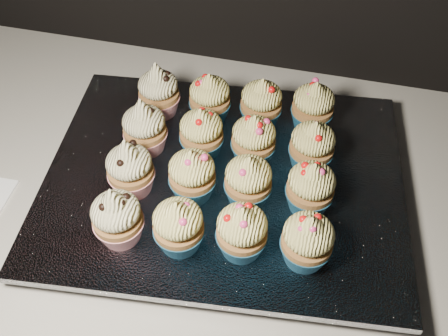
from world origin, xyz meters
The scene contains 20 objects.
cabinet centered at (0.00, 1.70, 0.43)m, with size 2.40×0.60×0.86m, color black.
worktop centered at (0.00, 1.70, 0.88)m, with size 2.44×0.64×0.04m, color beige.
baking_tray centered at (0.14, 1.70, 0.91)m, with size 0.46×0.35×0.02m, color black.
foil_lining centered at (0.14, 1.70, 0.93)m, with size 0.50×0.39×0.01m, color silver.
cupcake_0 centered at (0.04, 1.57, 0.97)m, with size 0.06×0.06×0.10m.
cupcake_1 centered at (0.11, 1.58, 0.97)m, with size 0.06×0.06×0.08m.
cupcake_2 centered at (0.19, 1.59, 0.97)m, with size 0.06×0.06×0.08m.
cupcake_3 centered at (0.26, 1.59, 0.97)m, with size 0.06×0.06×0.08m.
cupcake_4 centered at (0.02, 1.65, 0.97)m, with size 0.06×0.06×0.10m.
cupcake_5 centered at (0.11, 1.66, 0.97)m, with size 0.06×0.06×0.08m.
cupcake_6 centered at (0.18, 1.66, 0.97)m, with size 0.06×0.06×0.08m.
cupcake_7 centered at (0.26, 1.67, 0.97)m, with size 0.06×0.06×0.08m.
cupcake_8 centered at (0.02, 1.72, 0.97)m, with size 0.06×0.06×0.10m.
cupcake_9 centered at (0.10, 1.73, 0.97)m, with size 0.06×0.06×0.08m.
cupcake_10 centered at (0.17, 1.74, 0.97)m, with size 0.06×0.06×0.08m.
cupcake_11 centered at (0.25, 1.75, 0.97)m, with size 0.06×0.06×0.08m.
cupcake_12 centered at (0.01, 1.80, 0.97)m, with size 0.06×0.06×0.10m.
cupcake_13 centered at (0.09, 1.81, 0.97)m, with size 0.06×0.06×0.08m.
cupcake_14 centered at (0.17, 1.82, 0.97)m, with size 0.06×0.06×0.08m.
cupcake_15 centered at (0.24, 1.83, 0.97)m, with size 0.06×0.06×0.08m.
Camera 1 is at (0.24, 1.26, 1.47)m, focal length 40.00 mm.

